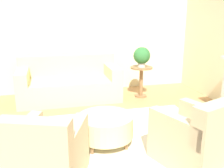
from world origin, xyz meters
name	(u,v)px	position (x,y,z in m)	size (l,w,h in m)	color
ground_plane	(111,144)	(0.00, 0.00, 0.00)	(16.00, 16.00, 0.00)	#AD7F51
wall_back	(82,32)	(0.00, 2.86, 1.40)	(9.60, 0.12, 2.80)	beige
rug	(111,144)	(0.00, 0.00, 0.01)	(3.28, 2.52, 0.01)	beige
couch	(69,84)	(-0.40, 2.21, 0.33)	(2.12, 0.99, 0.92)	beige
armchair_left	(47,158)	(-0.89, -0.75, 0.35)	(0.96, 1.05, 0.90)	#C6B289
armchair_right	(196,139)	(0.89, -0.75, 0.35)	(0.96, 1.05, 0.90)	#C6B289
ottoman_table	(105,126)	(-0.07, 0.04, 0.28)	(0.80, 0.80, 0.43)	beige
side_table	(141,77)	(1.17, 1.99, 0.45)	(0.49, 0.49, 0.68)	olive
potted_plant_on_side_table	(142,56)	(1.17, 1.99, 0.92)	(0.37, 0.37, 0.44)	beige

